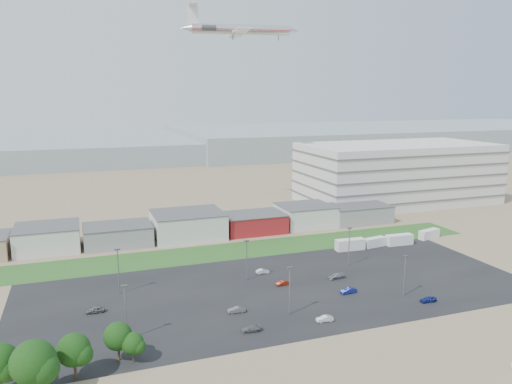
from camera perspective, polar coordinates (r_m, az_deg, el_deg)
name	(u,v)px	position (r m, az deg, el deg)	size (l,w,h in m)	color
ground	(295,329)	(101.57, 4.50, -15.33)	(700.00, 700.00, 0.00)	#7F6C50
parking_lot	(280,289)	(120.14, 2.74, -11.01)	(120.00, 50.00, 0.01)	black
grass_strip	(222,252)	(147.09, -3.88, -6.85)	(160.00, 16.00, 0.02)	#295921
hills_backdrop	(180,147)	(407.40, -8.66, 5.14)	(700.00, 200.00, 9.00)	gray
building_row	(154,228)	(160.56, -11.63, -4.04)	(170.00, 20.00, 8.00)	silver
parking_garage	(397,173)	(221.44, 15.81, 2.12)	(80.00, 40.00, 25.00)	silver
box_trailer_a	(350,245)	(150.80, 10.69, -5.92)	(8.72, 2.73, 3.27)	silver
box_trailer_b	(375,242)	(155.68, 13.39, -5.60)	(7.35, 2.30, 2.76)	silver
box_trailer_c	(399,240)	(159.44, 16.05, -5.26)	(8.44, 2.64, 3.17)	silver
box_trailer_d	(429,234)	(169.20, 19.17, -4.56)	(7.66, 2.39, 2.87)	silver
tree_left	(34,367)	(84.85, -24.05, -17.82)	(7.22, 7.22, 10.82)	black
tree_mid	(74,353)	(88.90, -20.09, -16.94)	(5.76, 5.76, 8.65)	black
tree_right	(118,339)	(92.12, -15.48, -15.90)	(5.23, 5.23, 7.85)	black
tree_near	(133,346)	(91.20, -13.91, -16.69)	(4.13, 4.13, 6.20)	black
lightpole_front_l	(126,313)	(98.00, -14.67, -13.21)	(1.27, 0.53, 10.79)	slate
lightpole_front_m	(290,291)	(105.38, 3.86, -11.22)	(1.22, 0.51, 10.41)	slate
lightpole_front_r	(404,276)	(119.38, 16.60, -9.17)	(1.13, 0.47, 9.57)	slate
lightpole_back_l	(118,271)	(120.09, -15.45, -8.72)	(1.25, 0.52, 10.61)	slate
lightpole_back_m	(247,260)	(123.81, -1.06, -7.82)	(1.20, 0.50, 10.18)	slate
lightpole_back_r	(349,247)	(136.29, 10.59, -6.16)	(1.24, 0.52, 10.51)	slate
airliner	(241,30)	(202.26, -1.70, 18.07)	(46.44, 31.66, 13.72)	silver
parked_car_1	(348,291)	(119.34, 10.51, -11.01)	(1.39, 3.97, 1.31)	navy
parked_car_2	(428,299)	(119.13, 19.08, -11.51)	(1.49, 3.70, 1.26)	navy
parked_car_3	(251,329)	(100.04, -0.61, -15.37)	(1.56, 3.84, 1.11)	#595B5E
parked_car_4	(236,310)	(107.90, -2.24, -13.30)	(1.30, 3.74, 1.23)	#595B5E
parked_car_5	(95,310)	(112.93, -17.91, -12.69)	(1.55, 3.84, 1.31)	#595B5E
parked_car_7	(282,283)	(122.24, 3.03, -10.35)	(1.15, 3.29, 1.08)	maroon
parked_car_11	(263,271)	(129.74, 0.77, -9.04)	(1.21, 3.46, 1.14)	silver
parked_car_12	(336,276)	(127.80, 9.16, -9.47)	(1.76, 4.32, 1.25)	#A5A5AA
parked_car_13	(325,319)	(104.96, 7.85, -14.15)	(1.24, 3.55, 1.17)	silver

